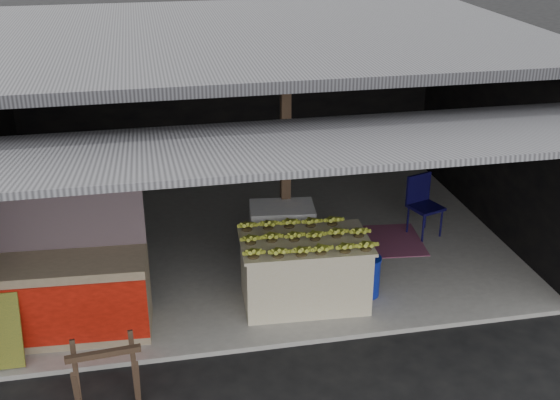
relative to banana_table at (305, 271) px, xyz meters
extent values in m
plane|color=black|center=(-0.31, -0.80, -0.48)|extent=(80.00, 80.00, 0.00)
cube|color=gray|center=(-0.31, 1.70, -0.45)|extent=(7.00, 5.00, 0.06)
cube|color=black|center=(-0.31, 4.20, 1.03)|extent=(7.00, 0.15, 2.90)
cube|color=black|center=(3.19, 1.70, 1.03)|extent=(0.15, 5.00, 2.90)
cube|color=#232326|center=(-0.31, 1.70, 2.48)|extent=(7.20, 5.20, 0.12)
cube|color=#232326|center=(-0.31, -1.75, 2.25)|extent=(7.40, 2.47, 0.48)
cube|color=#452F22|center=(-0.01, 1.10, 1.01)|extent=(0.12, 0.12, 2.85)
cube|color=beige|center=(0.00, 0.00, -0.02)|extent=(1.49, 0.95, 0.79)
cube|color=beige|center=(0.00, 0.00, 0.39)|extent=(1.56, 1.01, 0.04)
cube|color=white|center=(-0.10, 0.83, 0.03)|extent=(0.87, 0.63, 0.90)
cube|color=navy|center=(-0.10, 0.55, 0.08)|extent=(0.63, 0.09, 0.27)
cube|color=#B21414|center=(-0.10, 0.55, -0.24)|extent=(0.40, 0.06, 0.09)
cube|color=#998466|center=(-2.64, -0.13, 0.04)|extent=(1.67, 0.81, 0.92)
cube|color=red|center=(-2.64, -0.50, 0.04)|extent=(1.63, 0.11, 0.72)
cube|color=white|center=(-2.64, -0.51, 0.04)|extent=(0.55, 0.04, 0.18)
cube|color=#1E1849|center=(-2.64, 0.17, 0.88)|extent=(1.63, 0.14, 0.76)
cube|color=#452F22|center=(-2.54, -1.62, -0.13)|extent=(0.07, 0.26, 0.67)
cube|color=#452F22|center=(-1.99, -1.57, -0.13)|extent=(0.07, 0.26, 0.67)
cube|color=#452F22|center=(-2.57, -1.29, -0.13)|extent=(0.07, 0.26, 0.67)
cube|color=#452F22|center=(-2.02, -1.24, -0.13)|extent=(0.07, 0.26, 0.67)
cube|color=#452F22|center=(-2.28, -1.43, 0.16)|extent=(0.70, 0.12, 0.06)
cylinder|color=#0E209C|center=(0.78, 0.01, -0.18)|extent=(0.33, 0.33, 0.48)
cylinder|color=#0D0A39|center=(1.99, 1.19, -0.20)|extent=(0.03, 0.03, 0.43)
cylinder|color=#0D0A39|center=(2.31, 1.30, -0.20)|extent=(0.03, 0.03, 0.43)
cylinder|color=#0D0A39|center=(1.88, 1.50, -0.20)|extent=(0.03, 0.03, 0.43)
cylinder|color=#0D0A39|center=(2.20, 1.61, -0.20)|extent=(0.03, 0.03, 0.43)
cube|color=#0D0A39|center=(2.09, 1.40, 0.01)|extent=(0.52, 0.52, 0.04)
cube|color=#0D0A39|center=(2.03, 1.58, 0.24)|extent=(0.40, 0.17, 0.44)
cube|color=#761A51|center=(1.25, 1.34, -0.41)|extent=(1.59, 1.15, 0.01)
cube|color=black|center=(-1.11, 4.10, 1.43)|extent=(0.32, 0.03, 0.42)
cube|color=#4C4C59|center=(-1.11, 4.08, 1.43)|extent=(0.26, 0.02, 0.34)
cube|color=black|center=(-0.51, 4.10, 1.45)|extent=(0.32, 0.03, 0.42)
cube|color=#4C4C59|center=(-0.51, 4.08, 1.45)|extent=(0.26, 0.02, 0.34)
cube|color=black|center=(0.19, 4.10, 1.47)|extent=(0.32, 0.03, 0.42)
cube|color=#4C4C59|center=(0.19, 4.08, 1.47)|extent=(0.26, 0.02, 0.34)
camera|label=1|loc=(-1.71, -7.07, 4.16)|focal=45.00mm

